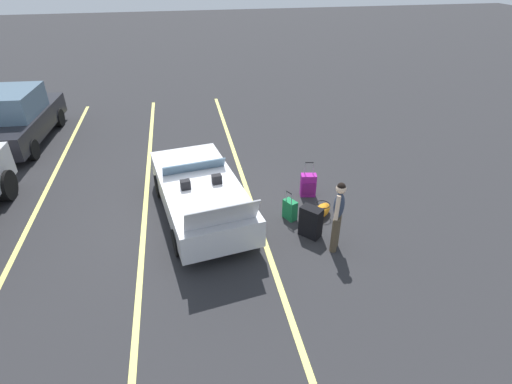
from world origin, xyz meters
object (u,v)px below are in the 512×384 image
at_px(suitcase_large_black, 311,222).
at_px(parked_sedan_far, 16,118).
at_px(suitcase_small_carryon, 290,210).
at_px(traveler_person, 338,213).
at_px(duffel_bag, 322,210).
at_px(convertible_car, 199,191).
at_px(suitcase_medium_bright, 308,185).

relative_size(suitcase_large_black, parked_sedan_far, 0.16).
relative_size(suitcase_small_carryon, traveler_person, 0.47).
bearing_deg(traveler_person, suitcase_large_black, -23.50).
relative_size(duffel_bag, traveler_person, 0.40).
relative_size(traveler_person, parked_sedan_far, 0.36).
xyz_separation_m(convertible_car, parked_sedan_far, (5.34, 5.62, 0.30)).
relative_size(convertible_car, traveler_person, 2.66).
xyz_separation_m(duffel_bag, traveler_person, (-1.25, 0.15, 0.77)).
bearing_deg(parked_sedan_far, suitcase_medium_bright, -117.14).
bearing_deg(parked_sedan_far, duffel_bag, -121.68).
distance_m(traveler_person, parked_sedan_far, 11.19).
relative_size(suitcase_medium_bright, suitcase_small_carryon, 1.24).
height_order(suitcase_large_black, traveler_person, traveler_person).
relative_size(suitcase_small_carryon, duffel_bag, 1.15).
bearing_deg(convertible_car, suitcase_medium_bright, -95.32).
bearing_deg(suitcase_large_black, convertible_car, 106.71).
relative_size(suitcase_large_black, suitcase_small_carryon, 0.96).
xyz_separation_m(traveler_person, parked_sedan_far, (7.38, 8.40, -0.04)).
height_order(convertible_car, parked_sedan_far, parked_sedan_far).
bearing_deg(suitcase_medium_bright, traveler_person, 8.16).
bearing_deg(suitcase_large_black, duffel_bag, 11.51).
distance_m(suitcase_medium_bright, suitcase_small_carryon, 1.22).
bearing_deg(parked_sedan_far, suitcase_small_carryon, -124.17).
xyz_separation_m(suitcase_small_carryon, duffel_bag, (-0.05, -0.80, -0.09)).
distance_m(suitcase_large_black, parked_sedan_far, 10.55).
bearing_deg(convertible_car, suitcase_large_black, -131.24).
distance_m(suitcase_large_black, suitcase_small_carryon, 0.80).
bearing_deg(suitcase_medium_bright, convertible_car, -75.34).
relative_size(suitcase_medium_bright, traveler_person, 0.58).
bearing_deg(traveler_person, suitcase_medium_bright, -60.12).
xyz_separation_m(suitcase_large_black, parked_sedan_far, (6.83, 8.03, 0.52)).
bearing_deg(parked_sedan_far, traveler_person, -127.32).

